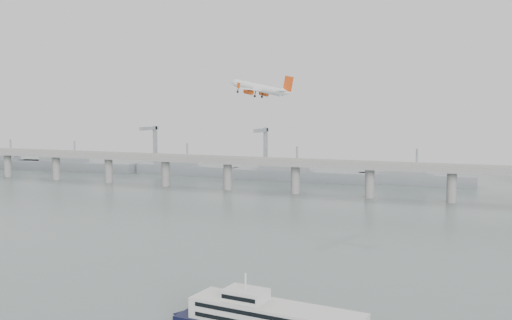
% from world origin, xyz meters
% --- Properties ---
extents(ground, '(900.00, 900.00, 0.00)m').
position_xyz_m(ground, '(0.00, 0.00, 0.00)').
color(ground, slate).
rests_on(ground, ground).
extents(bridge, '(800.00, 22.00, 23.90)m').
position_xyz_m(bridge, '(-1.15, 200.00, 17.65)').
color(bridge, gray).
rests_on(bridge, ground).
extents(distant_fleet, '(453.00, 60.90, 40.00)m').
position_xyz_m(distant_fleet, '(-155.36, 265.08, 6.22)').
color(distant_fleet, gray).
rests_on(distant_fleet, ground).
extents(airliner, '(39.93, 37.04, 10.72)m').
position_xyz_m(airliner, '(-15.60, 98.56, 67.48)').
color(airliner, white).
rests_on(airliner, ground).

